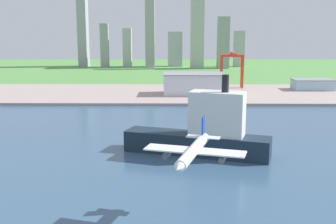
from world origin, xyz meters
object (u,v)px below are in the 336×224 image
Objects in this scene: cargo_ship at (204,132)px; warehouse_main at (194,84)px; airplane_landing at (193,151)px; warehouse_annex at (313,84)px; port_crane_red at (232,62)px.

warehouse_main is at bearing 89.07° from cargo_ship.
warehouse_annex is (152.24, 344.14, -20.15)m from airplane_landing.
port_crane_red reaches higher than warehouse_main.
airplane_landing is at bearing -99.69° from port_crane_red.
airplane_landing reaches higher than warehouse_main.
cargo_ship is 218.37m from warehouse_main.
port_crane_red reaches higher than airplane_landing.
airplane_landing is 1.02× the size of port_crane_red.
warehouse_main is at bearing 87.41° from airplane_landing.
airplane_landing is 0.95× the size of warehouse_annex.
airplane_landing is 309.91m from warehouse_main.
cargo_ship reaches higher than warehouse_main.
airplane_landing is 0.50× the size of cargo_ship.
airplane_landing is at bearing -96.55° from cargo_ship.
cargo_ship is 1.89× the size of warehouse_annex.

